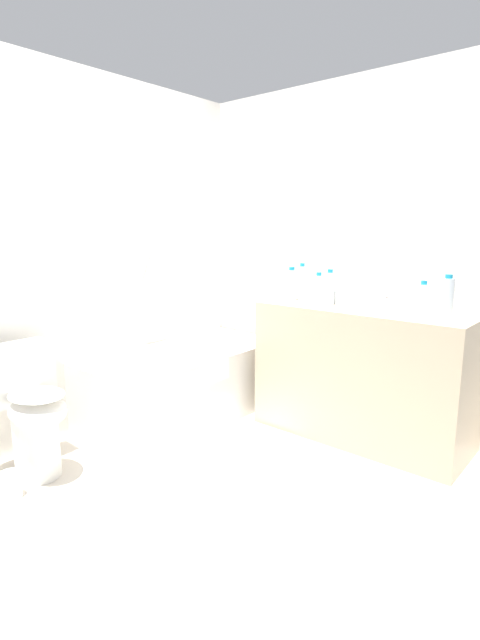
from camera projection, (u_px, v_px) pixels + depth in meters
The scene contains 17 objects.
ground_plane at pixel (198, 490), 2.54m from camera, with size 3.91×3.91×0.00m, color beige.
wall_back_tiled at pixel (63, 257), 3.08m from camera, with size 3.31×0.10×2.37m, color silver.
wall_right_mirror at pixel (344, 254), 3.44m from camera, with size 0.10×2.72×2.37m, color silver.
bathtub at pixel (186, 380), 3.50m from camera, with size 1.50×0.71×1.22m.
toilet at pixel (29, 408), 2.65m from camera, with size 0.40×0.50×0.74m.
vanity_counter at pixel (362, 373), 3.12m from camera, with size 0.55×1.36×0.87m, color tan.
sink_basin at pixel (372, 305), 2.97m from camera, with size 0.35×0.35×0.05m, color white.
sink_faucet at pixel (385, 301), 3.12m from camera, with size 0.13×0.15×0.07m.
water_bottle_0 at pixel (291, 285), 3.31m from camera, with size 0.07×0.07×0.24m.
water_bottle_1 at pixel (318, 289), 3.23m from camera, with size 0.06×0.06×0.21m.
water_bottle_2 at pixel (447, 298), 2.68m from camera, with size 0.07×0.07×0.25m.
water_bottle_3 at pixel (330, 288), 3.13m from camera, with size 0.06×0.06×0.24m.
water_bottle_4 at pixel (302, 283), 3.35m from camera, with size 0.06×0.06×0.26m.
water_bottle_5 at pixel (423, 299), 2.79m from camera, with size 0.06×0.06×0.20m.
drinking_glass_0 at pixel (340, 297), 3.18m from camera, with size 0.08×0.08×0.09m, color white.
bath_mat at pixel (240, 443), 3.08m from camera, with size 0.63×0.44×0.01m, color white.
toilet_paper_roll at pixel (10, 485), 2.46m from camera, with size 0.11×0.11×0.14m, color white.
Camera 1 is at (-1.62, -1.68, 1.38)m, focal length 26.77 mm.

